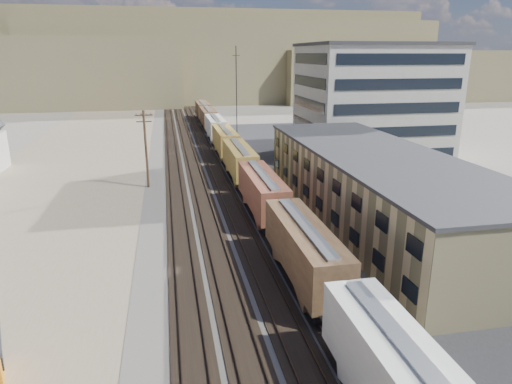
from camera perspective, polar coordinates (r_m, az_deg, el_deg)
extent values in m
cube|color=#4C4742|center=(69.02, -6.01, 2.79)|extent=(18.00, 200.00, 0.06)
cube|color=#796D53|center=(60.82, -24.18, -0.58)|extent=(24.00, 180.00, 0.03)
cube|color=#232326|center=(61.03, 16.43, 0.30)|extent=(26.00, 120.00, 0.04)
cube|color=black|center=(68.77, -10.17, 2.62)|extent=(2.60, 200.00, 0.08)
cube|color=#38281E|center=(68.74, -10.77, 2.69)|extent=(0.08, 200.00, 0.16)
cube|color=#38281E|center=(68.75, -9.58, 2.75)|extent=(0.08, 200.00, 0.16)
cube|color=black|center=(68.87, -7.67, 2.76)|extent=(2.60, 200.00, 0.08)
cube|color=#38281E|center=(68.81, -8.27, 2.82)|extent=(0.08, 200.00, 0.16)
cube|color=#38281E|center=(68.88, -7.08, 2.89)|extent=(0.08, 200.00, 0.16)
cube|color=black|center=(69.10, -5.19, 2.89)|extent=(2.60, 200.00, 0.08)
cube|color=#38281E|center=(69.00, -5.78, 2.96)|extent=(0.08, 200.00, 0.16)
cube|color=#38281E|center=(69.14, -4.60, 3.02)|extent=(0.08, 200.00, 0.16)
cube|color=black|center=(69.43, -2.89, 3.01)|extent=(2.60, 200.00, 0.08)
cube|color=#38281E|center=(69.30, -3.48, 3.07)|extent=(0.08, 200.00, 0.16)
cube|color=#38281E|center=(69.50, -2.30, 3.13)|extent=(0.08, 200.00, 0.16)
cube|color=black|center=(27.20, 12.50, -19.43)|extent=(2.20, 2.20, 0.90)
cube|color=#B7B7B2|center=(21.31, 18.84, -18.40)|extent=(0.90, 12.32, 0.16)
cube|color=black|center=(31.08, 8.73, -14.18)|extent=(2.20, 2.20, 0.90)
cube|color=black|center=(39.69, 3.81, -6.85)|extent=(2.20, 2.20, 0.90)
cube|color=#472D1E|center=(34.37, 6.05, -6.88)|extent=(3.00, 13.34, 3.40)
cube|color=#B7B7B2|center=(33.69, 6.14, -4.10)|extent=(0.90, 12.32, 0.16)
cube|color=black|center=(44.21, 2.13, -4.28)|extent=(2.20, 2.20, 0.90)
cube|color=black|center=(53.60, -0.34, -0.44)|extent=(2.20, 2.20, 0.90)
cube|color=brown|center=(48.21, 0.79, 0.24)|extent=(3.00, 13.34, 3.40)
cube|color=#B7B7B2|center=(47.73, 0.80, 2.29)|extent=(0.90, 12.33, 0.16)
cube|color=black|center=(58.36, -1.27, 1.00)|extent=(2.20, 2.20, 0.90)
cube|color=black|center=(68.06, -2.74, 3.29)|extent=(2.20, 2.20, 0.90)
cube|color=olive|center=(62.68, -2.08, 4.13)|extent=(3.00, 13.34, 3.40)
cube|color=#B7B7B2|center=(62.32, -2.10, 5.73)|extent=(0.90, 12.33, 0.16)
cube|color=black|center=(72.93, -3.33, 4.20)|extent=(2.20, 2.20, 0.90)
cube|color=black|center=(82.79, -4.30, 5.70)|extent=(2.20, 2.20, 0.90)
cube|color=olive|center=(77.44, -3.88, 6.55)|extent=(3.00, 13.34, 3.40)
cube|color=#B7B7B2|center=(77.14, -3.90, 7.85)|extent=(0.90, 12.33, 0.16)
cube|color=black|center=(87.71, -4.71, 6.32)|extent=(2.20, 2.20, 0.90)
cube|color=black|center=(97.66, -5.40, 7.38)|extent=(2.20, 2.20, 0.90)
cube|color=beige|center=(92.34, -5.11, 8.19)|extent=(3.00, 13.34, 3.40)
cube|color=#B7B7B2|center=(92.09, -5.14, 9.28)|extent=(0.90, 12.32, 0.16)
cube|color=black|center=(102.62, -5.70, 7.82)|extent=(2.20, 2.20, 0.90)
cube|color=black|center=(112.62, -6.21, 8.61)|extent=(2.20, 2.20, 0.90)
cube|color=#472D1E|center=(107.32, -6.00, 9.37)|extent=(3.00, 13.34, 3.40)
cube|color=#B7B7B2|center=(107.11, -6.03, 10.31)|extent=(0.90, 12.32, 0.16)
cube|color=black|center=(117.60, -6.44, 8.95)|extent=(2.20, 2.20, 0.90)
cube|color=black|center=(127.64, -6.84, 9.55)|extent=(2.20, 2.20, 0.90)
cube|color=#472D1E|center=(122.36, -6.68, 10.26)|extent=(3.00, 13.34, 3.40)
cube|color=#B7B7B2|center=(122.17, -6.71, 11.09)|extent=(0.90, 12.32, 0.16)
cube|color=tan|center=(48.44, 14.73, 0.50)|extent=(12.00, 40.00, 7.00)
cube|color=#2D2D30|center=(47.59, 15.05, 4.66)|extent=(12.40, 40.40, 0.30)
cube|color=black|center=(46.56, 7.88, -1.43)|extent=(0.12, 36.00, 1.20)
cube|color=black|center=(45.72, 8.03, 2.14)|extent=(0.12, 36.00, 1.20)
cube|color=#9E998E|center=(79.66, 14.27, 10.80)|extent=(22.00, 18.00, 18.00)
cube|color=#2D2D30|center=(79.31, 14.77, 17.42)|extent=(22.60, 18.60, 0.50)
cube|color=black|center=(75.64, 6.53, 10.91)|extent=(0.12, 16.00, 16.00)
cube|color=black|center=(71.62, 17.35, 9.94)|extent=(20.00, 0.12, 16.00)
cylinder|color=#382619|center=(59.95, -13.58, 5.14)|extent=(0.32, 0.32, 10.00)
cube|color=#382619|center=(59.25, -13.87, 9.31)|extent=(2.20, 0.14, 0.14)
cube|color=#382619|center=(59.36, -13.82, 8.54)|extent=(1.90, 0.14, 0.14)
cylinder|color=black|center=(59.21, -13.29, 9.49)|extent=(0.08, 0.08, 0.22)
cylinder|color=black|center=(78.02, -2.44, 11.18)|extent=(0.16, 0.16, 18.00)
cube|color=black|center=(77.64, -2.52, 16.69)|extent=(1.20, 0.08, 0.08)
cube|color=brown|center=(178.63, -2.94, 15.95)|extent=(140.00, 45.00, 28.00)
cube|color=brown|center=(192.44, 19.29, 13.64)|extent=(110.00, 38.00, 18.00)
cube|color=brown|center=(196.79, -12.88, 16.23)|extent=(200.00, 60.00, 32.00)
cube|color=black|center=(28.50, -29.17, -17.67)|extent=(0.40, 0.93, 0.95)
imported|color=navy|center=(76.47, 13.15, 4.39)|extent=(5.66, 5.83, 1.55)
imported|color=white|center=(68.73, 21.51, 2.20)|extent=(2.45, 4.27, 1.37)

